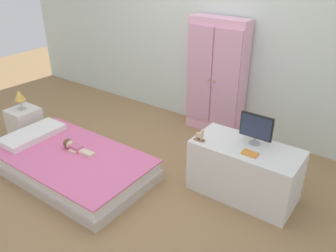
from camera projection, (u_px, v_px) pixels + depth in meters
The scene contains 12 objects.
ground_plane at pixel (128, 179), 3.44m from camera, with size 10.00×10.00×0.02m, color #99754C.
back_wall at pixel (213, 16), 3.95m from camera, with size 6.40×0.05×2.70m, color silver.
bed at pixel (72, 164), 3.46m from camera, with size 1.61×0.92×0.22m.
pillow at pixel (33, 134), 3.71m from camera, with size 0.32×0.66×0.07m, color white.
doll at pixel (73, 146), 3.48m from camera, with size 0.39×0.14×0.10m.
nightstand at pixel (25, 123), 4.13m from camera, with size 0.32×0.32×0.36m, color silver.
table_lamp at pixel (19, 96), 3.97m from camera, with size 0.13×0.13×0.24m.
wardrobe at pixel (216, 77), 4.04m from camera, with size 0.69×0.26×1.37m.
tv_stand at pixel (244, 171), 3.11m from camera, with size 0.94×0.47×0.51m, color silver.
tv_monitor at pixel (256, 128), 2.96m from camera, with size 0.29×0.10×0.28m.
rocking_horse_toy at pixel (200, 135), 3.06m from camera, with size 0.10×0.04×0.12m.
book_orange at pixel (250, 153), 2.88m from camera, with size 0.13×0.09×0.01m, color orange.
Camera 1 is at (1.97, -2.05, 2.04)m, focal length 36.92 mm.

